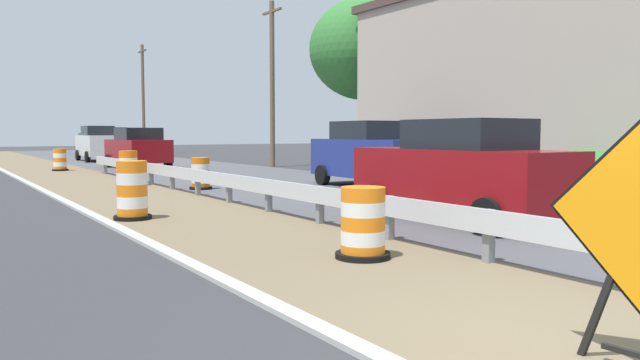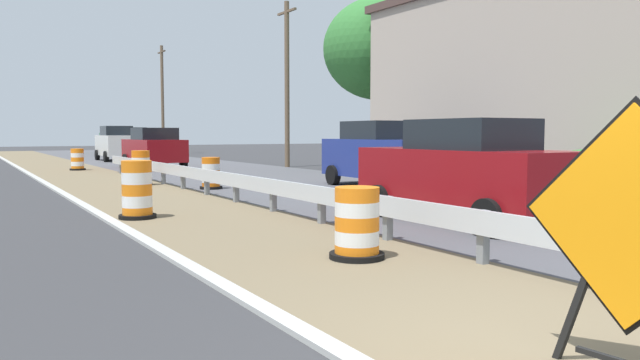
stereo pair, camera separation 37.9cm
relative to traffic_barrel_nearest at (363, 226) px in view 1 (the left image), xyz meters
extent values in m
plane|color=#333335|center=(-0.84, -3.87, -0.43)|extent=(160.00, 160.00, 0.00)
cube|color=#706047|center=(-0.33, -3.87, -0.43)|extent=(3.43, 120.00, 0.01)
cube|color=slate|center=(1.22, -1.11, -0.08)|extent=(0.12, 0.12, 0.70)
cube|color=slate|center=(1.22, 0.94, -0.08)|extent=(0.12, 0.12, 0.70)
cube|color=slate|center=(1.22, 2.99, -0.08)|extent=(0.12, 0.12, 0.70)
cube|color=slate|center=(1.22, 5.03, -0.08)|extent=(0.12, 0.12, 0.70)
cube|color=slate|center=(1.22, 7.08, -0.08)|extent=(0.12, 0.12, 0.70)
cube|color=slate|center=(1.22, 9.13, -0.08)|extent=(0.12, 0.12, 0.70)
cube|color=slate|center=(1.22, 11.17, -0.08)|extent=(0.12, 0.12, 0.70)
cube|color=slate|center=(1.22, 13.22, -0.08)|extent=(0.12, 0.12, 0.70)
cube|color=slate|center=(1.22, 15.27, -0.08)|extent=(0.12, 0.12, 0.70)
cube|color=slate|center=(1.22, 17.31, -0.08)|extent=(0.12, 0.12, 0.70)
cube|color=slate|center=(1.22, 19.36, -0.08)|extent=(0.12, 0.12, 0.70)
cube|color=black|center=(-0.74, -3.99, 0.09)|extent=(0.09, 0.39, 1.06)
cylinder|color=orange|center=(0.00, 0.00, -0.34)|extent=(0.60, 0.60, 0.19)
cylinder|color=white|center=(0.00, 0.00, -0.14)|extent=(0.60, 0.60, 0.19)
cylinder|color=orange|center=(0.00, 0.00, 0.05)|extent=(0.60, 0.60, 0.19)
cylinder|color=white|center=(0.00, 0.00, 0.24)|extent=(0.60, 0.60, 0.19)
cylinder|color=orange|center=(0.00, 0.00, 0.44)|extent=(0.60, 0.60, 0.19)
cylinder|color=black|center=(0.00, 0.00, -0.39)|extent=(0.75, 0.75, 0.08)
cylinder|color=orange|center=(-1.57, 5.44, -0.32)|extent=(0.58, 0.58, 0.23)
cylinder|color=white|center=(-1.57, 5.44, -0.09)|extent=(0.58, 0.58, 0.23)
cylinder|color=orange|center=(-1.57, 5.44, 0.14)|extent=(0.58, 0.58, 0.23)
cylinder|color=white|center=(-1.57, 5.44, 0.37)|extent=(0.58, 0.58, 0.23)
cylinder|color=orange|center=(-1.57, 5.44, 0.60)|extent=(0.58, 0.58, 0.23)
cylinder|color=black|center=(-1.57, 5.44, -0.39)|extent=(0.73, 0.73, 0.08)
cylinder|color=orange|center=(1.95, 10.77, -0.34)|extent=(0.54, 0.54, 0.19)
cylinder|color=white|center=(1.95, 10.77, -0.15)|extent=(0.54, 0.54, 0.19)
cylinder|color=orange|center=(1.95, 10.77, 0.04)|extent=(0.54, 0.54, 0.19)
cylinder|color=white|center=(1.95, 10.77, 0.24)|extent=(0.54, 0.54, 0.19)
cylinder|color=orange|center=(1.95, 10.77, 0.43)|extent=(0.54, 0.54, 0.19)
cylinder|color=black|center=(1.95, 10.77, -0.39)|extent=(0.68, 0.68, 0.08)
cylinder|color=orange|center=(0.47, 13.15, -0.32)|extent=(0.57, 0.57, 0.22)
cylinder|color=white|center=(0.47, 13.15, -0.10)|extent=(0.57, 0.57, 0.22)
cylinder|color=orange|center=(0.47, 13.15, 0.13)|extent=(0.57, 0.57, 0.22)
cylinder|color=white|center=(0.47, 13.15, 0.35)|extent=(0.57, 0.57, 0.22)
cylinder|color=orange|center=(0.47, 13.15, 0.58)|extent=(0.57, 0.57, 0.22)
cylinder|color=black|center=(0.47, 13.15, -0.39)|extent=(0.71, 0.71, 0.08)
cylinder|color=orange|center=(0.04, 22.62, -0.34)|extent=(0.55, 0.55, 0.20)
cylinder|color=white|center=(0.04, 22.62, -0.14)|extent=(0.55, 0.55, 0.20)
cylinder|color=orange|center=(0.04, 22.62, 0.05)|extent=(0.55, 0.55, 0.20)
cylinder|color=white|center=(0.04, 22.62, 0.25)|extent=(0.55, 0.55, 0.20)
cylinder|color=orange|center=(0.04, 22.62, 0.45)|extent=(0.55, 0.55, 0.20)
cylinder|color=black|center=(0.04, 22.62, -0.39)|extent=(0.69, 0.69, 0.08)
cube|color=silver|center=(3.65, 31.46, 0.49)|extent=(1.80, 4.49, 1.21)
cube|color=black|center=(3.65, 31.28, 1.38)|extent=(1.58, 2.08, 0.56)
cylinder|color=black|center=(2.83, 32.95, -0.11)|extent=(0.23, 0.64, 0.64)
cylinder|color=black|center=(4.53, 32.91, -0.11)|extent=(0.23, 0.64, 0.64)
cylinder|color=black|center=(2.76, 30.01, -0.11)|extent=(0.23, 0.64, 0.64)
cylinder|color=black|center=(4.47, 29.97, -0.11)|extent=(0.23, 0.64, 0.64)
cube|color=#195128|center=(6.77, 46.36, 0.57)|extent=(1.93, 4.74, 1.36)
cube|color=black|center=(6.78, 46.54, 1.52)|extent=(1.66, 2.21, 0.56)
cylinder|color=black|center=(7.59, 44.78, -0.11)|extent=(0.24, 0.65, 0.64)
cylinder|color=black|center=(5.83, 44.85, -0.11)|extent=(0.24, 0.65, 0.64)
cylinder|color=black|center=(7.70, 47.87, -0.11)|extent=(0.24, 0.65, 0.64)
cylinder|color=black|center=(5.94, 47.93, -0.11)|extent=(0.24, 0.65, 0.64)
cube|color=maroon|center=(3.63, 1.80, 0.42)|extent=(1.75, 4.49, 1.06)
cube|color=black|center=(3.63, 1.63, 1.23)|extent=(1.56, 2.07, 0.56)
cylinder|color=black|center=(2.75, 3.28, -0.11)|extent=(0.22, 0.64, 0.64)
cylinder|color=black|center=(4.48, 3.29, -0.11)|extent=(0.22, 0.64, 0.64)
cylinder|color=black|center=(2.78, 0.32, -0.11)|extent=(0.22, 0.64, 0.64)
cylinder|color=black|center=(4.50, 0.33, -0.11)|extent=(0.22, 0.64, 0.64)
cube|color=black|center=(6.48, 38.95, 0.48)|extent=(1.87, 4.19, 1.19)
cube|color=black|center=(6.47, 39.11, 1.36)|extent=(1.61, 1.95, 0.56)
cylinder|color=black|center=(7.39, 37.61, -0.11)|extent=(0.24, 0.65, 0.64)
cylinder|color=black|center=(5.67, 37.55, -0.11)|extent=(0.24, 0.65, 0.64)
cylinder|color=black|center=(7.29, 40.34, -0.11)|extent=(0.24, 0.65, 0.64)
cylinder|color=black|center=(5.57, 40.28, -0.11)|extent=(0.24, 0.65, 0.64)
cube|color=maroon|center=(3.54, 22.80, 0.41)|extent=(2.06, 4.42, 1.04)
cube|color=black|center=(3.55, 22.62, 1.21)|extent=(1.80, 2.06, 0.56)
cylinder|color=black|center=(2.54, 24.20, -0.11)|extent=(0.24, 0.65, 0.64)
cylinder|color=black|center=(4.46, 24.26, -0.11)|extent=(0.24, 0.65, 0.64)
cylinder|color=black|center=(2.63, 21.33, -0.11)|extent=(0.24, 0.65, 0.64)
cylinder|color=black|center=(4.55, 21.39, -0.11)|extent=(0.24, 0.65, 0.64)
cube|color=navy|center=(6.72, 8.62, 0.47)|extent=(1.94, 4.59, 1.17)
cube|color=black|center=(6.73, 8.80, 1.34)|extent=(1.67, 2.14, 0.56)
cylinder|color=black|center=(7.55, 7.09, -0.11)|extent=(0.24, 0.65, 0.64)
cylinder|color=black|center=(5.78, 7.16, -0.11)|extent=(0.24, 0.65, 0.64)
cylinder|color=black|center=(7.66, 10.08, -0.11)|extent=(0.24, 0.65, 0.64)
cylinder|color=black|center=(5.89, 10.14, -0.11)|extent=(0.24, 0.65, 0.64)
cube|color=#AD9E8E|center=(12.69, 7.00, 2.76)|extent=(6.05, 12.88, 6.38)
cylinder|color=brown|center=(10.29, 4.93, 3.08)|extent=(0.24, 0.24, 7.02)
cylinder|color=brown|center=(9.44, 20.19, 3.59)|extent=(0.24, 0.24, 8.05)
cube|color=brown|center=(9.44, 20.19, 7.12)|extent=(0.12, 1.80, 0.10)
cylinder|color=brown|center=(9.73, 42.46, 3.88)|extent=(0.24, 0.24, 8.63)
cube|color=brown|center=(9.73, 42.46, 7.70)|extent=(0.12, 1.80, 0.10)
ellipsoid|color=#337533|center=(8.10, 2.26, 0.23)|extent=(2.57, 2.57, 1.32)
cylinder|color=#4C3D2D|center=(11.57, 15.45, 1.26)|extent=(0.36, 0.36, 3.38)
ellipsoid|color=#337533|center=(11.57, 15.45, 4.94)|extent=(4.97, 4.97, 4.48)
camera|label=1|loc=(-4.91, -6.61, 1.26)|focal=34.54mm
camera|label=2|loc=(-4.58, -6.81, 1.26)|focal=34.54mm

